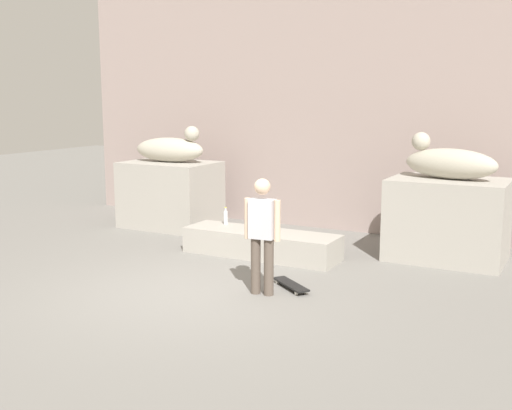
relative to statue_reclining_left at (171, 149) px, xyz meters
name	(u,v)px	position (x,y,z in m)	size (l,w,h in m)	color
ground_plane	(184,293)	(2.89, -3.71, -1.69)	(40.00, 40.00, 0.00)	slate
facade_wall	(328,68)	(2.89, 1.67, 1.69)	(11.98, 0.60, 6.75)	gray
pedestal_left	(171,194)	(-0.04, 0.00, -0.99)	(1.94, 1.38, 1.41)	#A39E93
pedestal_right	(447,219)	(5.81, 0.00, -0.99)	(1.94, 1.38, 1.41)	#A39E93
statue_reclining_left	(171,149)	(0.00, 0.00, 0.00)	(1.64, 0.70, 0.78)	#B4AD9A
statue_reclining_right	(449,162)	(5.77, 0.00, 0.00)	(1.68, 0.86, 0.78)	#B4AD9A
ledge_block	(261,244)	(2.89, -1.34, -1.46)	(2.81, 0.81, 0.45)	#A39E93
skater	(262,231)	(3.90, -3.23, -0.77)	(0.54, 0.23, 1.67)	brown
skateboard	(291,284)	(4.15, -2.81, -1.62)	(0.76, 0.64, 0.08)	black
bottle_blue	(267,224)	(2.98, -1.30, -1.11)	(0.08, 0.08, 0.30)	#194C99
bottle_clear	(226,217)	(2.03, -1.13, -1.10)	(0.07, 0.07, 0.32)	silver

